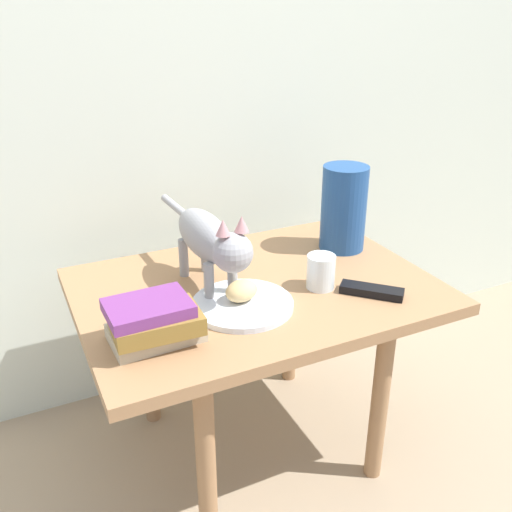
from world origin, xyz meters
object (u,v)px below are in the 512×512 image
Objects in this scene: tv_remote at (372,291)px; bread_roll at (242,291)px; book_stack at (154,322)px; green_vase at (344,208)px; candle_jar at (321,273)px; plate at (242,304)px; cat at (210,240)px; side_table at (256,307)px.

bread_roll is at bearing -150.54° from tv_remote.
green_vase reaches higher than book_stack.
bread_roll is 0.94× the size of candle_jar.
cat is (-0.03, 0.11, 0.13)m from plate.
bread_roll reaches higher than tv_remote.
candle_jar is at bearing -22.92° from cat.
cat is 2.01× the size of green_vase.
green_vase is 1.59× the size of tv_remote.
bread_roll is (-0.07, -0.08, 0.10)m from side_table.
green_vase reaches higher than cat.
cat is 0.28m from candle_jar.
side_table is 1.81× the size of cat.
bread_roll is at bearing -133.67° from side_table.
cat is at bearing 107.56° from bread_roll.
green_vase is (0.43, 0.08, -0.01)m from cat.
candle_jar is at bearing -134.92° from green_vase.
book_stack is 0.53m from tv_remote.
green_vase is 0.27m from candle_jar.
cat is 3.20× the size of tv_remote.
cat is (-0.11, 0.03, 0.19)m from side_table.
candle_jar is 0.57× the size of tv_remote.
tv_remote is at bearing -108.65° from green_vase.
plate is at bearing -74.15° from cat.
bread_roll reaches higher than side_table.
green_vase is at bearing 45.08° from candle_jar.
bread_roll is 0.53× the size of tv_remote.
green_vase is (0.40, 0.19, 0.11)m from plate.
side_table is at bearing 46.33° from bread_roll.
side_table is at bearing 48.42° from plate.
tv_remote is (-0.09, -0.27, -0.11)m from green_vase.
book_stack is (-0.19, -0.16, -0.09)m from cat.
cat reaches higher than bread_roll.
plate is 0.03m from bread_roll.
bread_roll is at bearing 79.96° from plate.
green_vase is at bearing 25.66° from plate.
side_table is 0.19m from candle_jar.
plate is at bearing -149.19° from tv_remote.
bread_roll is 0.14m from cat.
book_stack is (-0.22, -0.05, 0.04)m from plate.
side_table is at bearing -13.84° from cat.
candle_jar is 0.13m from tv_remote.
bread_roll is at bearing 15.14° from book_stack.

